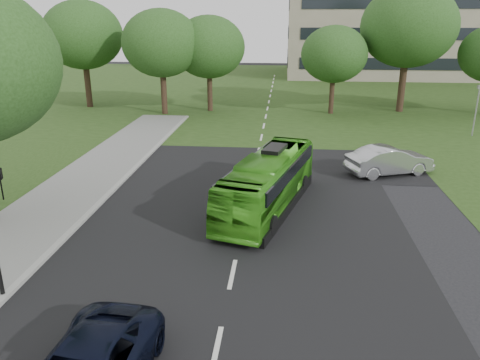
{
  "coord_description": "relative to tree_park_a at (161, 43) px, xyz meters",
  "views": [
    {
      "loc": [
        1.62,
        -16.35,
        8.53
      ],
      "look_at": [
        -0.25,
        3.53,
        1.6
      ],
      "focal_mm": 35.0,
      "sensor_mm": 36.0,
      "label": 1
    }
  ],
  "objects": [
    {
      "name": "camera_pole",
      "position": [
        25.53,
        -6.46,
        -3.9
      ],
      "size": [
        0.38,
        0.35,
        3.84
      ],
      "rotation": [
        0.0,
        0.0,
        0.31
      ],
      "color": "gray",
      "rests_on": "ground"
    },
    {
      "name": "street_surfaces",
      "position": [
        9.15,
        -3.71,
        -6.35
      ],
      "size": [
        120.0,
        120.0,
        0.15
      ],
      "color": "black",
      "rests_on": "ground"
    },
    {
      "name": "tree_park_a",
      "position": [
        0.0,
        0.0,
        0.0
      ],
      "size": [
        7.08,
        7.08,
        9.4
      ],
      "color": "black",
      "rests_on": "ground"
    },
    {
      "name": "tree_park_b",
      "position": [
        4.01,
        1.93,
        -0.41
      ],
      "size": [
        6.75,
        6.75,
        8.85
      ],
      "color": "black",
      "rests_on": "ground"
    },
    {
      "name": "sedan",
      "position": [
        17.27,
        -16.46,
        -5.56
      ],
      "size": [
        5.25,
        3.44,
        1.63
      ],
      "primitive_type": "imported",
      "rotation": [
        0.0,
        0.0,
        1.95
      ],
      "color": "#B6B7BB",
      "rests_on": "ground"
    },
    {
      "name": "ground",
      "position": [
        9.53,
        -26.46,
        -6.38
      ],
      "size": [
        160.0,
        160.0,
        0.0
      ],
      "primitive_type": "plane",
      "color": "black",
      "rests_on": "ground"
    },
    {
      "name": "tree_park_c",
      "position": [
        15.56,
        1.59,
        -0.96
      ],
      "size": [
        6.01,
        6.01,
        7.98
      ],
      "color": "black",
      "rests_on": "ground"
    },
    {
      "name": "bus",
      "position": [
        10.53,
        -22.2,
        -5.09
      ],
      "size": [
        4.54,
        9.48,
        2.57
      ],
      "primitive_type": "imported",
      "rotation": [
        0.0,
        0.0,
        -0.27
      ],
      "color": "green",
      "rests_on": "ground"
    },
    {
      "name": "tree_park_d",
      "position": [
        22.26,
        3.28,
        1.42
      ],
      "size": [
        8.72,
        8.72,
        11.53
      ],
      "color": "black",
      "rests_on": "ground"
    },
    {
      "name": "tree_park_f",
      "position": [
        -8.47,
        2.84,
        0.59
      ],
      "size": [
        7.68,
        7.68,
        10.25
      ],
      "color": "black",
      "rests_on": "ground"
    }
  ]
}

